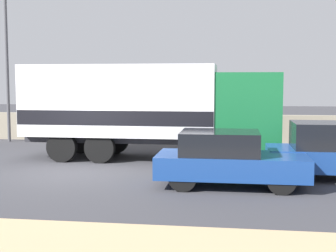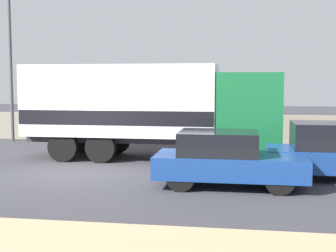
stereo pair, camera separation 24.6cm
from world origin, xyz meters
name	(u,v)px [view 1 (the left image)]	position (x,y,z in m)	size (l,w,h in m)	color
ground_plane	(70,173)	(0.00, 0.00, 0.00)	(80.00, 80.00, 0.00)	#38383D
stone_wall_backdrop	(128,127)	(0.00, 7.58, 0.62)	(60.00, 0.35, 1.24)	gray
street_lamp	(6,43)	(-5.24, 6.65, 4.38)	(0.56, 0.28, 7.63)	#4C4C51
box_truck	(147,106)	(1.78, 2.81, 1.83)	(8.66, 2.46, 3.25)	#196B38
car_hatchback	(228,159)	(4.63, -1.13, 0.71)	(3.81, 1.72, 1.42)	navy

